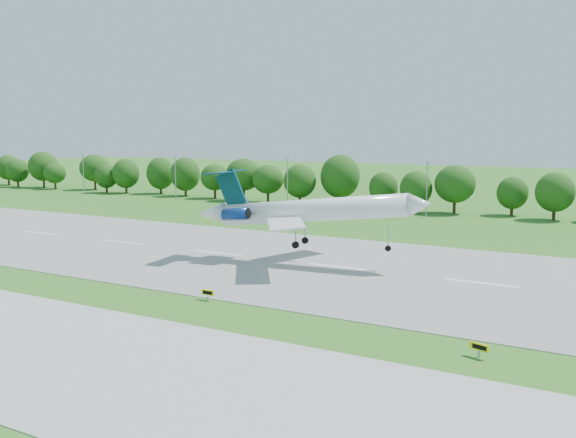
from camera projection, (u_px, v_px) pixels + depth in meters
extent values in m
plane|color=#27641A|center=(97.00, 288.00, 77.30)|extent=(600.00, 600.00, 0.00)
cube|color=gray|center=(218.00, 254.00, 98.85)|extent=(400.00, 45.00, 0.08)
cylinder|color=#382314|center=(4.00, 180.00, 224.69)|extent=(0.70, 0.70, 3.60)
sphere|color=#14380E|center=(3.00, 167.00, 224.09)|extent=(8.40, 8.40, 8.40)
cylinder|color=#382314|center=(86.00, 185.00, 205.17)|extent=(0.70, 0.70, 3.60)
sphere|color=#14380E|center=(85.00, 171.00, 204.58)|extent=(8.40, 8.40, 8.40)
cylinder|color=#382314|center=(185.00, 190.00, 185.66)|extent=(0.70, 0.70, 3.60)
sphere|color=#14380E|center=(184.00, 175.00, 185.06)|extent=(8.40, 8.40, 8.40)
cylinder|color=#382314|center=(306.00, 197.00, 166.14)|extent=(0.70, 0.70, 3.60)
sphere|color=#14380E|center=(307.00, 180.00, 165.55)|extent=(8.40, 8.40, 8.40)
cylinder|color=#382314|center=(461.00, 206.00, 146.63)|extent=(0.70, 0.70, 3.60)
sphere|color=#14380E|center=(462.00, 187.00, 146.03)|extent=(8.40, 8.40, 8.40)
cylinder|color=gray|center=(84.00, 174.00, 191.10)|extent=(0.24, 0.24, 12.00)
cube|color=gray|center=(83.00, 154.00, 190.27)|extent=(0.90, 0.25, 0.18)
cylinder|color=gray|center=(176.00, 179.00, 174.03)|extent=(0.24, 0.24, 12.00)
cube|color=gray|center=(175.00, 156.00, 173.20)|extent=(0.90, 0.25, 0.18)
cylinder|color=gray|center=(287.00, 184.00, 156.95)|extent=(0.24, 0.24, 12.00)
cube|color=gray|center=(287.00, 159.00, 156.12)|extent=(0.90, 0.25, 0.18)
cylinder|color=gray|center=(427.00, 190.00, 139.88)|extent=(0.24, 0.24, 12.00)
cube|color=gray|center=(428.00, 162.00, 139.05)|extent=(0.90, 0.25, 0.18)
cylinder|color=white|center=(313.00, 210.00, 89.82)|extent=(27.40, 7.05, 5.76)
cone|color=white|center=(420.00, 204.00, 84.26)|extent=(3.60, 3.58, 3.42)
cone|color=white|center=(213.00, 213.00, 95.60)|extent=(5.02, 3.79, 3.56)
cube|color=white|center=(285.00, 223.00, 84.72)|extent=(10.20, 12.27, 0.66)
cube|color=white|center=(316.00, 212.00, 96.38)|extent=(7.69, 12.52, 0.66)
cube|color=#05333F|center=(231.00, 189.00, 94.00)|extent=(4.98, 1.16, 6.18)
cube|color=#05333F|center=(226.00, 172.00, 93.98)|extent=(4.10, 8.89, 0.48)
cylinder|color=navy|center=(236.00, 214.00, 91.64)|extent=(4.14, 2.26, 2.07)
cylinder|color=navy|center=(249.00, 210.00, 95.97)|extent=(4.14, 2.26, 2.07)
cylinder|color=gray|center=(388.00, 237.00, 86.38)|extent=(0.18, 0.18, 3.16)
cylinder|color=black|center=(388.00, 248.00, 86.59)|extent=(0.84, 0.38, 0.81)
cylinder|color=gray|center=(296.00, 234.00, 89.07)|extent=(0.22, 0.22, 3.16)
cylinder|color=black|center=(296.00, 245.00, 89.28)|extent=(1.04, 0.54, 0.99)
cylinder|color=gray|center=(305.00, 230.00, 92.73)|extent=(0.22, 0.22, 3.16)
cylinder|color=black|center=(305.00, 240.00, 92.94)|extent=(1.04, 0.54, 0.99)
cube|color=gray|center=(208.00, 297.00, 71.65)|extent=(0.11, 0.11, 0.73)
cube|color=yellow|center=(208.00, 292.00, 71.58)|extent=(1.67, 0.22, 0.57)
cube|color=black|center=(207.00, 293.00, 71.48)|extent=(1.25, 0.04, 0.36)
cube|color=gray|center=(479.00, 353.00, 53.46)|extent=(0.14, 0.14, 0.76)
cube|color=yellow|center=(479.00, 347.00, 53.39)|extent=(1.73, 0.70, 0.60)
cube|color=black|center=(478.00, 347.00, 53.31)|extent=(1.26, 0.40, 0.38)
imported|color=white|center=(243.00, 201.00, 167.98)|extent=(4.21, 2.45, 1.31)
imported|color=white|center=(264.00, 204.00, 160.50)|extent=(4.08, 1.96, 1.34)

